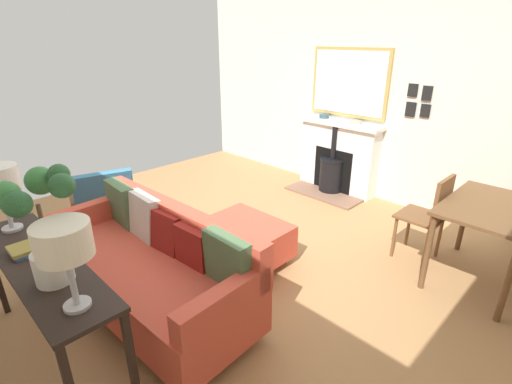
{
  "coord_description": "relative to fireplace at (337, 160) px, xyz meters",
  "views": [
    {
      "loc": [
        2.2,
        2.63,
        2.08
      ],
      "look_at": [
        -0.26,
        0.18,
        0.64
      ],
      "focal_mm": 26.19,
      "sensor_mm": 36.0,
      "label": 1
    }
  ],
  "objects": [
    {
      "name": "console_table",
      "position": [
        3.97,
        0.39,
        0.22
      ],
      "size": [
        0.39,
        1.62,
        0.77
      ],
      "color": "black",
      "rests_on": "ground"
    },
    {
      "name": "mantel_bowl_near",
      "position": [
        -0.05,
        -0.3,
        0.59
      ],
      "size": [
        0.14,
        0.14,
        0.06
      ],
      "color": "#334C56",
      "rests_on": "fireplace"
    },
    {
      "name": "potted_plant",
      "position": [
        3.97,
        0.68,
        0.72
      ],
      "size": [
        0.4,
        0.44,
        0.68
      ],
      "color": "silver",
      "rests_on": "console_table"
    },
    {
      "name": "mirror_over_mantel",
      "position": [
        -0.14,
        -0.0,
        1.07
      ],
      "size": [
        0.04,
        1.15,
        0.9
      ],
      "color": "tan"
    },
    {
      "name": "ottoman",
      "position": [
        2.24,
        0.44,
        -0.2
      ],
      "size": [
        0.68,
        0.81,
        0.41
      ],
      "color": "#B2B2B7",
      "rests_on": "ground"
    },
    {
      "name": "sofa",
      "position": [
        3.21,
        0.38,
        -0.08
      ],
      "size": [
        0.9,
        2.0,
        0.85
      ],
      "color": "#B2B2B7",
      "rests_on": "ground"
    },
    {
      "name": "book_stack",
      "position": [
        3.97,
        0.21,
        0.34
      ],
      "size": [
        0.26,
        0.2,
        0.04
      ],
      "color": "#38517F",
      "rests_on": "console_table"
    },
    {
      "name": "dining_chair_near_fireplace",
      "position": [
        0.96,
        1.69,
        0.08
      ],
      "size": [
        0.4,
        0.4,
        0.9
      ],
      "color": "brown",
      "rests_on": "ground"
    },
    {
      "name": "fireplace",
      "position": [
        0.0,
        0.0,
        0.0
      ],
      "size": [
        0.66,
        1.22,
        1.01
      ],
      "color": "brown",
      "rests_on": "ground"
    },
    {
      "name": "table_lamp_far_end",
      "position": [
        3.97,
        1.0,
        0.7
      ],
      "size": [
        0.27,
        0.27,
        0.49
      ],
      "color": "#B2B2B7",
      "rests_on": "console_table"
    },
    {
      "name": "armchair_accent",
      "position": [
        2.92,
        -1.11,
        -0.01
      ],
      "size": [
        0.8,
        0.74,
        0.78
      ],
      "color": "brown",
      "rests_on": "ground"
    },
    {
      "name": "ground_plane",
      "position": [
        2.23,
        0.15,
        -0.46
      ],
      "size": [
        4.92,
        5.76,
        0.01
      ],
      "primitive_type": "cube",
      "color": "#A87A4C"
    },
    {
      "name": "mantel_bowl_far",
      "position": [
        -0.05,
        0.22,
        0.58
      ],
      "size": [
        0.15,
        0.15,
        0.04
      ],
      "color": "#9E9384",
      "rests_on": "fireplace"
    },
    {
      "name": "wall_left",
      "position": [
        -0.23,
        0.15,
        0.95
      ],
      "size": [
        0.12,
        5.76,
        2.81
      ],
      "primitive_type": "cube",
      "color": "silver",
      "rests_on": "ground"
    },
    {
      "name": "dining_table",
      "position": [
        0.96,
        2.18,
        0.19
      ],
      "size": [
        1.03,
        0.7,
        0.76
      ],
      "color": "brown",
      "rests_on": "ground"
    },
    {
      "name": "photo_gallery_row",
      "position": [
        -0.15,
        0.96,
        0.92
      ],
      "size": [
        0.02,
        0.3,
        0.39
      ],
      "color": "black"
    }
  ]
}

